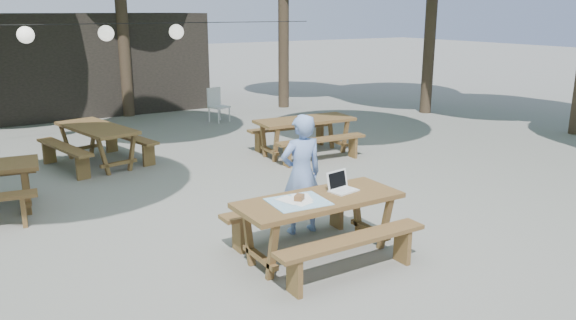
# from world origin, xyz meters

# --- Properties ---
(ground) EXTENTS (80.00, 80.00, 0.00)m
(ground) POSITION_xyz_m (0.00, 0.00, 0.00)
(ground) COLOR slate
(ground) RESTS_ON ground
(pavilion) EXTENTS (6.00, 3.00, 2.80)m
(pavilion) POSITION_xyz_m (0.50, 10.50, 1.40)
(pavilion) COLOR black
(pavilion) RESTS_ON ground
(main_picnic_table) EXTENTS (2.00, 1.58, 0.75)m
(main_picnic_table) POSITION_xyz_m (0.24, -1.51, 0.39)
(main_picnic_table) COLOR #53361D
(main_picnic_table) RESTS_ON ground
(picnic_table_ne) EXTENTS (2.05, 1.70, 0.75)m
(picnic_table_ne) POSITION_xyz_m (2.81, 2.72, 0.39)
(picnic_table_ne) COLOR #53361D
(picnic_table_ne) RESTS_ON ground
(picnic_table_far_w) EXTENTS (1.95, 2.19, 0.75)m
(picnic_table_far_w) POSITION_xyz_m (-0.99, 4.16, 0.39)
(picnic_table_far_w) COLOR #53361D
(picnic_table_far_w) RESTS_ON ground
(woman) EXTENTS (0.62, 0.45, 1.60)m
(woman) POSITION_xyz_m (0.50, -0.73, 0.80)
(woman) COLOR #7492D3
(woman) RESTS_ON ground
(plastic_chair) EXTENTS (0.54, 0.54, 0.90)m
(plastic_chair) POSITION_xyz_m (2.79, 6.86, 0.26)
(plastic_chair) COLOR silver
(plastic_chair) RESTS_ON ground
(laptop) EXTENTS (0.37, 0.31, 0.24)m
(laptop) POSITION_xyz_m (0.62, -1.42, 0.81)
(laptop) COLOR white
(laptop) RESTS_ON main_picnic_table
(tabletop_clutter) EXTENTS (0.69, 0.60, 0.08)m
(tabletop_clutter) POSITION_xyz_m (-0.04, -1.50, 0.76)
(tabletop_clutter) COLOR #3A95C7
(tabletop_clutter) RESTS_ON main_picnic_table
(paper_lanterns) EXTENTS (9.00, 0.34, 0.38)m
(paper_lanterns) POSITION_xyz_m (-0.19, 6.00, 2.40)
(paper_lanterns) COLOR black
(paper_lanterns) RESTS_ON ground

